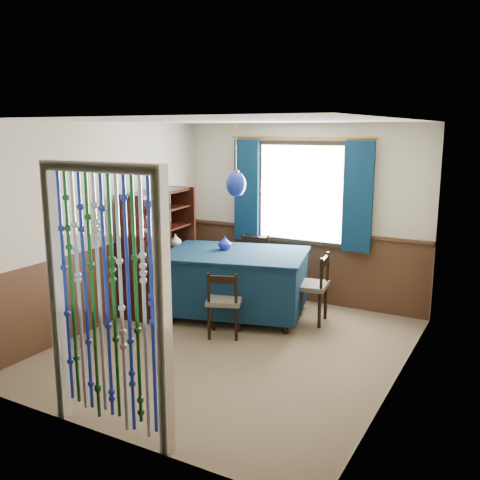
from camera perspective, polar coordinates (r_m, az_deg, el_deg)
The scene contains 22 objects.
floor at distance 6.13m, azimuth -0.90°, elevation -11.44°, with size 4.00×4.00×0.00m, color brown.
ceiling at distance 5.64m, azimuth -0.99°, elevation 12.62°, with size 4.00×4.00×0.00m, color silver.
wall_back at distance 7.53m, azimuth 6.63°, elevation 2.76°, with size 3.60×3.60×0.00m, color beige.
wall_front at distance 4.19m, azimuth -14.67°, elevation -4.75°, with size 3.60×3.60×0.00m, color beige.
wall_left at distance 6.82m, azimuth -14.21°, elevation 1.54°, with size 4.00×4.00×0.00m, color beige.
wall_right at distance 5.13m, azimuth 16.81°, elevation -1.87°, with size 4.00×4.00×0.00m, color beige.
wainscot_back at distance 7.67m, azimuth 6.45°, elevation -2.79°, with size 3.60×3.60×0.00m, color #452A1A.
wainscot_front at distance 4.47m, azimuth -14.03°, elevation -13.98°, with size 3.60×3.60×0.00m, color #452A1A.
wainscot_left at distance 6.97m, azimuth -13.81°, elevation -4.54°, with size 4.00×4.00×0.00m, color #452A1A.
wainscot_right at distance 5.35m, azimuth 16.18°, elevation -9.69°, with size 4.00×4.00×0.00m, color #452A1A.
window at distance 7.45m, azimuth 6.54°, elevation 4.99°, with size 1.32×0.12×1.42m, color black.
doorway at distance 4.29m, azimuth -13.98°, elevation -7.13°, with size 1.16×0.12×2.18m, color silver, non-canonical shape.
dining_table at distance 6.97m, azimuth -0.41°, elevation -4.28°, with size 2.03×1.64×0.86m.
chair_near at distance 6.31m, azimuth -1.70°, elevation -6.58°, with size 0.51×0.50×0.81m.
chair_far at distance 7.62m, azimuth 1.32°, elevation -2.85°, with size 0.54×0.52×0.93m.
chair_left at distance 7.30m, azimuth -8.19°, elevation -3.66°, with size 0.50×0.52×0.93m.
chair_right at distance 6.83m, azimuth 7.72°, elevation -4.90°, with size 0.47×0.49×0.89m.
sideboard at distance 7.37m, azimuth -8.64°, elevation -2.90°, with size 0.55×1.27×1.62m.
pendant_lamp at distance 6.73m, azimuth -0.43°, elevation 6.00°, with size 0.25×0.25×0.92m.
vase_table at distance 7.01m, azimuth -1.63°, elevation -0.36°, with size 0.16×0.16×0.17m, color navy.
bowl_shelf at distance 6.97m, azimuth -9.97°, elevation 0.93°, with size 0.19×0.19×0.05m, color beige.
vase_sideboard at distance 7.50m, azimuth -6.92°, elevation 0.04°, with size 0.18×0.18×0.19m, color beige.
Camera 1 is at (2.80, -4.90, 2.41)m, focal length 40.00 mm.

